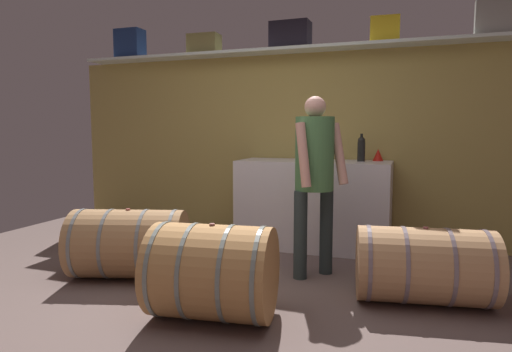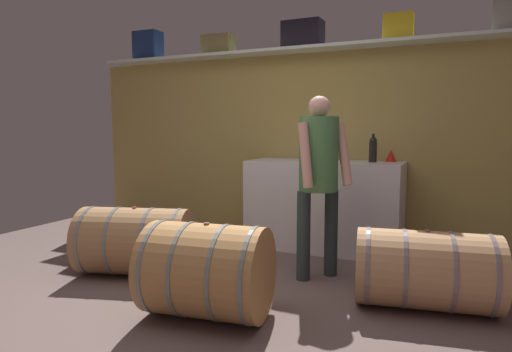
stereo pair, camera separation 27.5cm
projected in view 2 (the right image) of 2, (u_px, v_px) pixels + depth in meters
name	position (u px, v px, depth m)	size (l,w,h in m)	color
ground_plane	(239.00, 284.00, 3.62)	(6.71, 7.73, 0.02)	#65524D
back_wall_panel	(304.00, 147.00, 5.05)	(5.51, 0.10, 2.09)	tan
high_shelf_board	(301.00, 50.00, 4.81)	(5.06, 0.40, 0.03)	silver
toolcase_navy	(148.00, 46.00, 5.61)	(0.34, 0.21, 0.36)	navy
toolcase_olive	(218.00, 45.00, 5.21)	(0.36, 0.22, 0.23)	olive
toolcase_black	(303.00, 35.00, 4.78)	(0.43, 0.24, 0.29)	black
toolcase_yellow	(398.00, 28.00, 4.38)	(0.28, 0.24, 0.25)	gold
work_cabinet	(324.00, 205.00, 4.63)	(1.57, 0.63, 0.92)	white
wine_bottle_dark	(373.00, 149.00, 4.44)	(0.08, 0.08, 0.28)	black
wine_glass	(333.00, 150.00, 4.66)	(0.08, 0.08, 0.15)	white
red_funnel	(391.00, 155.00, 4.51)	(0.11, 0.11, 0.12)	red
wine_barrel_near	(426.00, 270.00, 3.08)	(1.01, 0.68, 0.56)	tan
wine_barrel_far	(135.00, 241.00, 3.82)	(1.06, 0.81, 0.59)	#A1754A
wine_barrel_flank	(207.00, 270.00, 2.95)	(0.87, 0.71, 0.64)	#B27D47
winemaker_pouring	(319.00, 168.00, 3.66)	(0.46, 0.46, 1.52)	#293537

